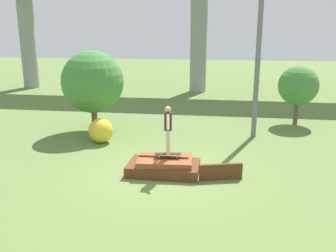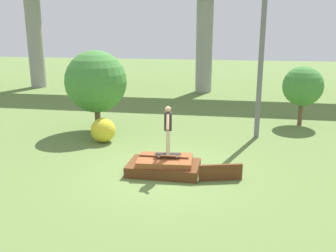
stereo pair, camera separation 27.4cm
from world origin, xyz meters
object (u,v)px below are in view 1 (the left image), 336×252
object	(u,v)px
utility_pole	(258,56)
bush_yellow_flowering	(101,131)
skater	(168,127)
tree_behind_right	(298,86)
skateboard	(168,154)
tree_behind_left	(93,82)

from	to	relation	value
utility_pole	bush_yellow_flowering	bearing A→B (deg)	-164.22
skater	tree_behind_right	world-z (taller)	tree_behind_right
utility_pole	tree_behind_right	bearing A→B (deg)	48.96
skateboard	bush_yellow_flowering	world-z (taller)	bush_yellow_flowering
utility_pole	tree_behind_left	size ratio (longest dim) A/B	1.82
tree_behind_left	tree_behind_right	distance (m)	9.01
skateboard	tree_behind_left	bearing A→B (deg)	131.95
skater	bush_yellow_flowering	distance (m)	4.18
skater	tree_behind_left	distance (m)	5.63
skateboard	skater	distance (m)	0.84
skater	tree_behind_right	xyz separation A→B (m)	(4.89, 6.73, 0.31)
bush_yellow_flowering	utility_pole	bearing A→B (deg)	15.78
utility_pole	tree_behind_right	world-z (taller)	utility_pole
utility_pole	skateboard	bearing A→B (deg)	-122.99
tree_behind_left	bush_yellow_flowering	world-z (taller)	tree_behind_left
tree_behind_right	skater	bearing A→B (deg)	-125.98
skater	utility_pole	bearing A→B (deg)	57.01
skater	tree_behind_left	size ratio (longest dim) A/B	0.43
tree_behind_right	utility_pole	bearing A→B (deg)	-131.04
utility_pole	bush_yellow_flowering	xyz separation A→B (m)	(-5.86, -1.66, -2.74)
skateboard	utility_pole	xyz separation A→B (m)	(2.85, 4.39, 2.59)
utility_pole	tree_behind_left	xyz separation A→B (m)	(-6.59, -0.23, -1.09)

